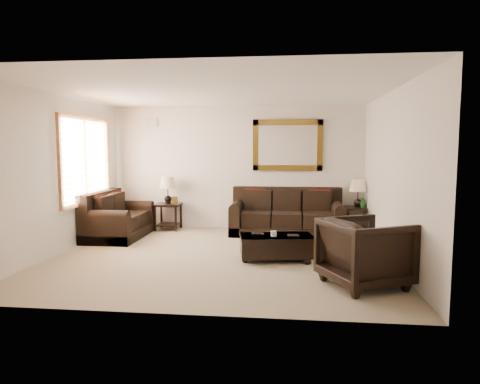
# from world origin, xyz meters

# --- Properties ---
(room) EXTENTS (5.51, 5.01, 2.71)m
(room) POSITION_xyz_m (0.00, 0.00, 1.35)
(room) COLOR gray
(room) RESTS_ON ground
(window) EXTENTS (0.07, 1.96, 1.66)m
(window) POSITION_xyz_m (-2.70, 0.90, 1.55)
(window) COLOR white
(window) RESTS_ON room
(mirror) EXTENTS (1.50, 0.06, 1.10)m
(mirror) POSITION_xyz_m (1.11, 2.47, 1.85)
(mirror) COLOR #49310E
(mirror) RESTS_ON room
(air_vent) EXTENTS (0.25, 0.02, 0.18)m
(air_vent) POSITION_xyz_m (-1.90, 2.48, 2.35)
(air_vent) COLOR #999999
(air_vent) RESTS_ON room
(sofa) EXTENTS (2.32, 1.00, 0.95)m
(sofa) POSITION_xyz_m (1.11, 2.04, 0.34)
(sofa) COLOR black
(sofa) RESTS_ON room
(loveseat) EXTENTS (0.97, 1.64, 0.92)m
(loveseat) POSITION_xyz_m (-2.30, 1.29, 0.34)
(loveseat) COLOR black
(loveseat) RESTS_ON room
(end_table_left) EXTENTS (0.53, 0.53, 1.17)m
(end_table_left) POSITION_xyz_m (-1.48, 2.19, 0.76)
(end_table_left) COLOR black
(end_table_left) RESTS_ON room
(end_table_right) EXTENTS (0.52, 0.52, 1.14)m
(end_table_right) POSITION_xyz_m (2.58, 2.20, 0.74)
(end_table_right) COLOR black
(end_table_right) RESTS_ON room
(coffee_table) EXTENTS (1.26, 0.81, 0.50)m
(coffee_table) POSITION_xyz_m (0.95, -0.11, 0.25)
(coffee_table) COLOR black
(coffee_table) RESTS_ON room
(armchair) EXTENTS (1.21, 1.24, 0.98)m
(armchair) POSITION_xyz_m (2.12, -1.29, 0.49)
(armchair) COLOR black
(armchair) RESTS_ON floor
(potted_plant) EXTENTS (0.24, 0.27, 0.21)m
(potted_plant) POSITION_xyz_m (2.69, 2.11, 0.67)
(potted_plant) COLOR #1F551D
(potted_plant) RESTS_ON end_table_right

